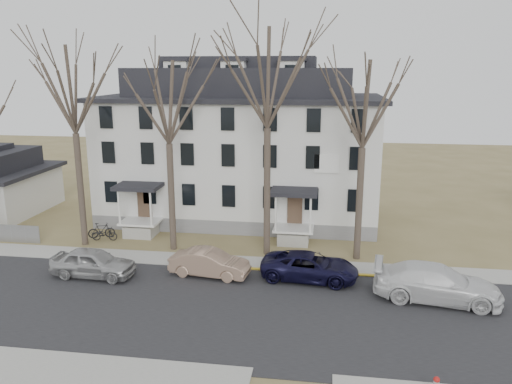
% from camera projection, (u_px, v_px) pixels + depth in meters
% --- Properties ---
extents(ground, '(120.00, 120.00, 0.00)m').
position_uv_depth(ground, '(217.00, 332.00, 21.77)').
color(ground, olive).
rests_on(ground, ground).
extents(main_road, '(120.00, 10.00, 0.04)m').
position_uv_depth(main_road, '(226.00, 311.00, 23.69)').
color(main_road, '#27272A').
rests_on(main_road, ground).
extents(far_sidewalk, '(120.00, 2.00, 0.08)m').
position_uv_depth(far_sidewalk, '(246.00, 264.00, 29.46)').
color(far_sidewalk, '#A09F97').
rests_on(far_sidewalk, ground).
extents(yellow_curb, '(14.00, 0.25, 0.06)m').
position_uv_depth(yellow_curb, '(332.00, 274.00, 27.90)').
color(yellow_curb, gold).
rests_on(yellow_curb, ground).
extents(boarding_house, '(20.80, 12.36, 12.05)m').
position_uv_depth(boarding_house, '(241.00, 147.00, 38.01)').
color(boarding_house, slate).
rests_on(boarding_house, ground).
extents(tree_far_left, '(8.40, 8.40, 13.72)m').
position_uv_depth(tree_far_left, '(71.00, 83.00, 30.23)').
color(tree_far_left, '#473B31').
rests_on(tree_far_left, ground).
extents(tree_mid_left, '(7.80, 7.80, 12.74)m').
position_uv_depth(tree_mid_left, '(167.00, 96.00, 29.57)').
color(tree_mid_left, '#473B31').
rests_on(tree_mid_left, ground).
extents(tree_center, '(9.00, 9.00, 14.70)m').
position_uv_depth(tree_center, '(268.00, 71.00, 28.38)').
color(tree_center, '#473B31').
rests_on(tree_center, ground).
extents(tree_mid_right, '(7.80, 7.80, 12.74)m').
position_uv_depth(tree_mid_right, '(365.00, 98.00, 27.98)').
color(tree_mid_right, '#473B31').
rests_on(tree_mid_right, ground).
extents(car_silver, '(4.72, 2.06, 1.58)m').
position_uv_depth(car_silver, '(93.00, 263.00, 27.41)').
color(car_silver, '#ADADAD').
rests_on(car_silver, ground).
extents(car_tan, '(4.57, 2.09, 1.45)m').
position_uv_depth(car_tan, '(210.00, 264.00, 27.54)').
color(car_tan, '#9B7B64').
rests_on(car_tan, ground).
extents(car_navy, '(5.44, 2.88, 1.46)m').
position_uv_depth(car_navy, '(310.00, 267.00, 27.05)').
color(car_navy, black).
rests_on(car_navy, ground).
extents(car_white, '(6.38, 3.26, 1.77)m').
position_uv_depth(car_white, '(437.00, 284.00, 24.57)').
color(car_white, silver).
rests_on(car_white, ground).
extents(bicycle_left, '(1.76, 0.80, 0.89)m').
position_uv_depth(bicycle_left, '(105.00, 235.00, 33.22)').
color(bicycle_left, black).
rests_on(bicycle_left, ground).
extents(bicycle_right, '(1.84, 1.06, 1.06)m').
position_uv_depth(bicycle_right, '(101.00, 231.00, 33.69)').
color(bicycle_right, black).
rests_on(bicycle_right, ground).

